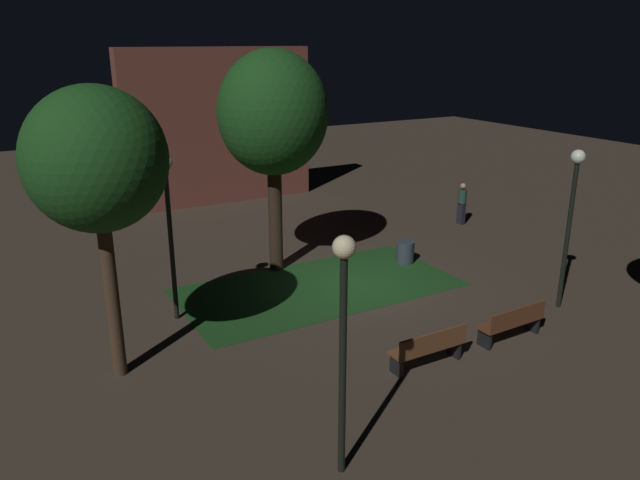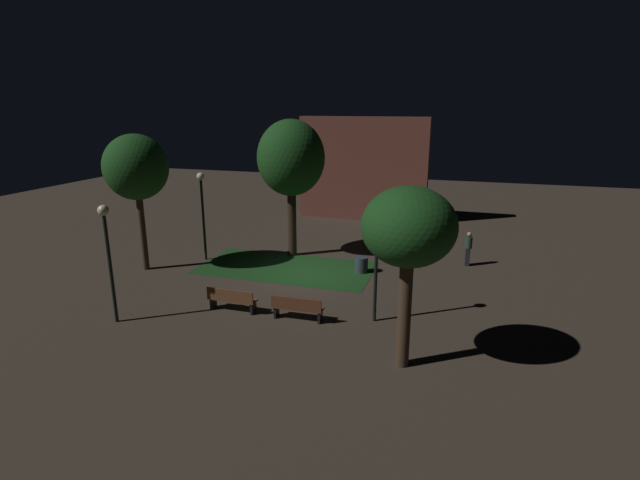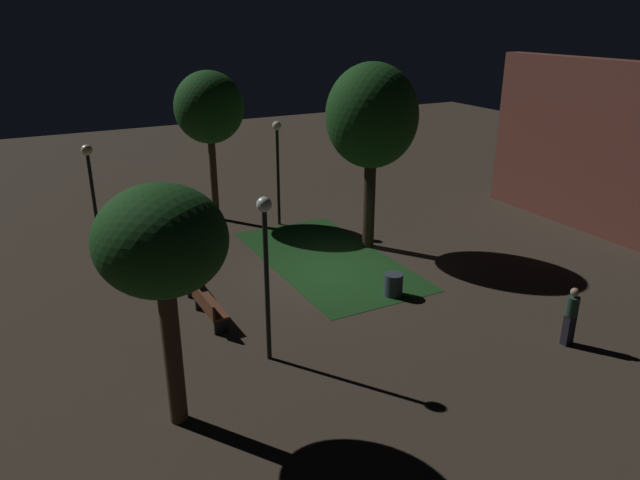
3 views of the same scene
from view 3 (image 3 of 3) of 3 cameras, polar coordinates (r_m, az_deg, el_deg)
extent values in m
plane|color=#3D3328|center=(19.68, 0.90, -3.27)|extent=(60.00, 60.00, 0.00)
cube|color=#194219|center=(20.81, 0.71, -1.86)|extent=(7.92, 4.04, 0.01)
cube|color=brown|center=(19.08, -12.82, -3.16)|extent=(1.80, 0.49, 0.06)
cube|color=brown|center=(18.94, -13.48, -2.64)|extent=(1.80, 0.07, 0.40)
cube|color=black|center=(19.89, -13.40, -2.95)|extent=(0.08, 0.38, 0.42)
cube|color=black|center=(18.47, -12.07, -4.75)|extent=(0.08, 0.38, 0.42)
cube|color=brown|center=(16.89, -10.50, -6.28)|extent=(1.81, 0.52, 0.06)
cube|color=brown|center=(16.73, -11.23, -5.73)|extent=(1.80, 0.10, 0.40)
cube|color=black|center=(17.68, -11.31, -5.91)|extent=(0.09, 0.39, 0.42)
cube|color=black|center=(16.33, -9.50, -8.18)|extent=(0.09, 0.39, 0.42)
cylinder|color=#423021|center=(12.58, -14.01, -10.28)|extent=(0.38, 0.38, 3.39)
ellipsoid|color=#194719|center=(11.54, -15.05, -0.03)|extent=(2.55, 2.55, 2.17)
cylinder|color=#423021|center=(24.74, -10.21, 6.28)|extent=(0.29, 0.29, 3.87)
ellipsoid|color=#194719|center=(24.21, -10.62, 12.44)|extent=(2.74, 2.74, 2.83)
cylinder|color=#2D2116|center=(21.42, 4.78, 4.30)|extent=(0.42, 0.42, 3.92)
ellipsoid|color=#194719|center=(20.78, 5.02, 11.82)|extent=(3.21, 3.21, 3.59)
cylinder|color=black|center=(14.26, -5.12, -4.62)|extent=(0.12, 0.12, 3.89)
sphere|color=white|center=(13.49, -5.41, 3.43)|extent=(0.36, 0.36, 0.36)
cylinder|color=black|center=(21.42, -20.81, 2.76)|extent=(0.12, 0.12, 3.77)
sphere|color=#F4E5B2|center=(20.92, -21.52, 8.06)|extent=(0.36, 0.36, 0.36)
cylinder|color=black|center=(23.74, -4.04, 5.95)|extent=(0.12, 0.12, 3.87)
sphere|color=#F2EDCC|center=(23.29, -4.17, 10.91)|extent=(0.36, 0.36, 0.36)
cylinder|color=#2D3842|center=(18.23, 7.08, -4.28)|extent=(0.57, 0.57, 0.70)
cube|color=black|center=(16.81, 22.78, -7.96)|extent=(0.21, 0.29, 0.84)
cylinder|color=#233D33|center=(16.51, 23.11, -5.88)|extent=(0.32, 0.32, 0.52)
sphere|color=tan|center=(16.34, 23.31, -4.63)|extent=(0.22, 0.22, 0.22)
cube|color=brown|center=(25.76, 23.74, 8.45)|extent=(8.24, 0.80, 6.51)
camera|label=1|loc=(25.37, -40.37, 13.32)|focal=34.24mm
camera|label=2|loc=(13.77, -75.23, 1.52)|focal=26.82mm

